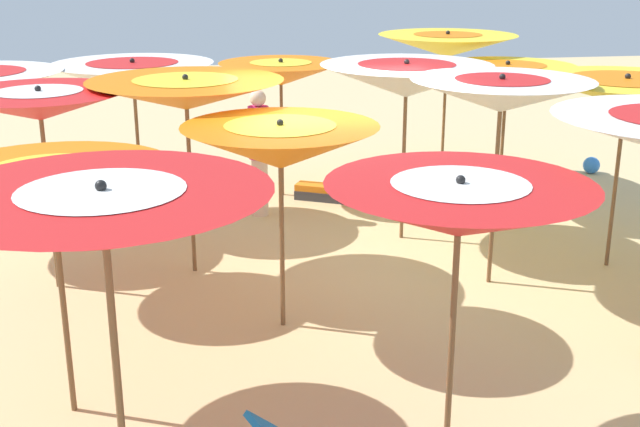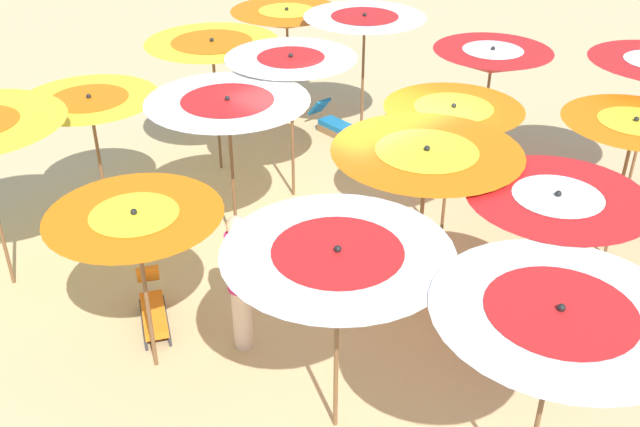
{
  "view_description": "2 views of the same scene",
  "coord_description": "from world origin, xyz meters",
  "views": [
    {
      "loc": [
        1.73,
        8.93,
        3.79
      ],
      "look_at": [
        0.5,
        1.42,
        1.31
      ],
      "focal_mm": 46.22,
      "sensor_mm": 36.0,
      "label": 1
    },
    {
      "loc": [
        6.52,
        -6.84,
        6.12
      ],
      "look_at": [
        0.26,
        -0.91,
        0.99
      ],
      "focal_mm": 41.68,
      "sensor_mm": 36.0,
      "label": 2
    }
  ],
  "objects": [
    {
      "name": "ground",
      "position": [
        0.0,
        0.0,
        -0.02
      ],
      "size": [
        38.04,
        38.04,
        0.04
      ],
      "primitive_type": "cube",
      "color": "#D1B57F"
    },
    {
      "name": "beach_umbrella_0",
      "position": [
        4.36,
        -2.03,
        2.09
      ],
      "size": [
        2.2,
        2.2,
        2.35
      ],
      "color": "brown",
      "rests_on": "ground"
    },
    {
      "name": "beach_umbrella_9",
      "position": [
        -1.08,
        -1.34,
        2.15
      ],
      "size": [
        2.23,
        2.23,
        2.42
      ],
      "color": "brown",
      "rests_on": "ground"
    },
    {
      "name": "beach_umbrella_11",
      "position": [
        -2.39,
        2.69,
        2.27
      ],
      "size": [
        2.18,
        2.18,
        2.49
      ],
      "color": "brown",
      "rests_on": "ground"
    },
    {
      "name": "lounger_2",
      "position": [
        1.72,
        3.86,
        0.19
      ],
      "size": [
        1.28,
        0.71,
        0.53
      ],
      "rotation": [
        0.0,
        0.0,
        6.61
      ],
      "color": "olive",
      "rests_on": "ground"
    },
    {
      "name": "beach_umbrella_2",
      "position": [
        2.81,
        2.47,
        1.99
      ],
      "size": [
        1.95,
        1.95,
        2.2
      ],
      "color": "brown",
      "rests_on": "ground"
    },
    {
      "name": "beach_umbrella_7",
      "position": [
        -0.19,
        3.48,
        1.97
      ],
      "size": [
        1.98,
        1.98,
        2.22
      ],
      "color": "brown",
      "rests_on": "ground"
    },
    {
      "name": "beach_umbrella_6",
      "position": [
        0.84,
        1.1,
        1.92
      ],
      "size": [
        1.95,
        1.95,
        2.19
      ],
      "color": "brown",
      "rests_on": "ground"
    },
    {
      "name": "beach_umbrella_14",
      "position": [
        -3.35,
        0.06,
        2.18
      ],
      "size": [
        2.22,
        2.22,
        2.39
      ],
      "color": "brown",
      "rests_on": "ground"
    },
    {
      "name": "lounger_1",
      "position": [
        -0.42,
        -3.21,
        0.2
      ],
      "size": [
        1.19,
        0.82,
        0.63
      ],
      "rotation": [
        0.0,
        0.0,
        5.81
      ],
      "color": "#333338",
      "rests_on": "ground"
    },
    {
      "name": "beach_umbrella_13",
      "position": [
        -2.89,
        -2.44,
        1.99
      ],
      "size": [
        1.97,
        1.97,
        2.22
      ],
      "color": "brown",
      "rests_on": "ground"
    },
    {
      "name": "beach_umbrella_10",
      "position": [
        -1.71,
        0.34,
        2.22
      ],
      "size": [
        2.03,
        2.03,
        2.46
      ],
      "color": "brown",
      "rests_on": "ground"
    },
    {
      "name": "beach_umbrella_5",
      "position": [
        1.73,
        -0.58,
        2.17
      ],
      "size": [
        2.26,
        2.26,
        2.4
      ],
      "color": "brown",
      "rests_on": "ground"
    },
    {
      "name": "lounger_0",
      "position": [
        -3.01,
        2.59,
        0.21
      ],
      "size": [
        1.17,
        0.41,
        0.61
      ],
      "rotation": [
        0.0,
        0.0,
        6.24
      ],
      "color": "olive",
      "rests_on": "ground"
    },
    {
      "name": "beach_umbrella_4",
      "position": [
        2.43,
        -2.74,
        2.05
      ],
      "size": [
        2.23,
        2.23,
        2.33
      ],
      "color": "brown",
      "rests_on": "ground"
    },
    {
      "name": "beach_umbrella_8",
      "position": [
        0.27,
        -3.63,
        1.93
      ],
      "size": [
        1.91,
        1.91,
        2.17
      ],
      "color": "brown",
      "rests_on": "ground"
    },
    {
      "name": "beach_umbrella_15",
      "position": [
        -4.2,
        2.44,
        2.04
      ],
      "size": [
        2.16,
        2.16,
        2.27
      ],
      "color": "brown",
      "rests_on": "ground"
    },
    {
      "name": "beach_umbrella_1",
      "position": [
        3.31,
        -0.35,
        2.13
      ],
      "size": [
        1.96,
        1.96,
        2.35
      ],
      "color": "brown",
      "rests_on": "ground"
    },
    {
      "name": "beachgoer_0",
      "position": [
        0.72,
        -2.64,
        0.98
      ],
      "size": [
        0.3,
        0.3,
        1.86
      ],
      "rotation": [
        0.0,
        0.0,
        5.42
      ],
      "color": "beige",
      "rests_on": "ground"
    }
  ]
}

